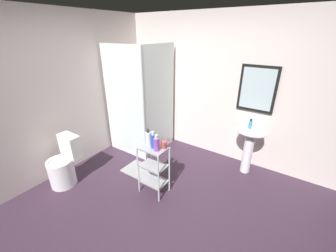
{
  "coord_description": "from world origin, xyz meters",
  "views": [
    {
      "loc": [
        1.33,
        -1.65,
        2.18
      ],
      "look_at": [
        -0.19,
        0.57,
        0.96
      ],
      "focal_mm": 22.41,
      "sensor_mm": 36.0,
      "label": 1
    }
  ],
  "objects_px": {
    "hand_soap_bottle": "(250,124)",
    "rinse_cup": "(164,145)",
    "pedestal_sink": "(250,141)",
    "toilet": "(64,165)",
    "storage_cart": "(154,166)",
    "lotion_bottle_white": "(148,138)",
    "bath_mat": "(141,171)",
    "shampoo_bottle_blue": "(153,141)",
    "shower_stall": "(143,126)",
    "conditioner_bottle_purple": "(157,144)"
  },
  "relations": [
    {
      "from": "pedestal_sink",
      "to": "rinse_cup",
      "type": "xyz_separation_m",
      "value": [
        -0.84,
        -1.18,
        0.21
      ]
    },
    {
      "from": "rinse_cup",
      "to": "bath_mat",
      "type": "relative_size",
      "value": 0.16
    },
    {
      "from": "pedestal_sink",
      "to": "hand_soap_bottle",
      "type": "relative_size",
      "value": 5.22
    },
    {
      "from": "hand_soap_bottle",
      "to": "rinse_cup",
      "type": "relative_size",
      "value": 1.59
    },
    {
      "from": "storage_cart",
      "to": "conditioner_bottle_purple",
      "type": "bearing_deg",
      "value": -18.02
    },
    {
      "from": "toilet",
      "to": "storage_cart",
      "type": "xyz_separation_m",
      "value": [
        1.26,
        0.61,
        0.12
      ]
    },
    {
      "from": "hand_soap_bottle",
      "to": "lotion_bottle_white",
      "type": "bearing_deg",
      "value": -131.48
    },
    {
      "from": "shower_stall",
      "to": "pedestal_sink",
      "type": "distance_m",
      "value": 1.99
    },
    {
      "from": "hand_soap_bottle",
      "to": "bath_mat",
      "type": "relative_size",
      "value": 0.26
    },
    {
      "from": "shower_stall",
      "to": "storage_cart",
      "type": "bearing_deg",
      "value": -42.84
    },
    {
      "from": "storage_cart",
      "to": "bath_mat",
      "type": "height_order",
      "value": "storage_cart"
    },
    {
      "from": "storage_cart",
      "to": "lotion_bottle_white",
      "type": "xyz_separation_m",
      "value": [
        -0.11,
        0.03,
        0.41
      ]
    },
    {
      "from": "storage_cart",
      "to": "rinse_cup",
      "type": "xyz_separation_m",
      "value": [
        0.13,
        0.08,
        0.35
      ]
    },
    {
      "from": "hand_soap_bottle",
      "to": "shampoo_bottle_blue",
      "type": "bearing_deg",
      "value": -127.71
    },
    {
      "from": "hand_soap_bottle",
      "to": "lotion_bottle_white",
      "type": "relative_size",
      "value": 0.65
    },
    {
      "from": "shower_stall",
      "to": "toilet",
      "type": "bearing_deg",
      "value": -100.23
    },
    {
      "from": "shampoo_bottle_blue",
      "to": "rinse_cup",
      "type": "height_order",
      "value": "shampoo_bottle_blue"
    },
    {
      "from": "pedestal_sink",
      "to": "bath_mat",
      "type": "bearing_deg",
      "value": -145.21
    },
    {
      "from": "bath_mat",
      "to": "shower_stall",
      "type": "bearing_deg",
      "value": 126.95
    },
    {
      "from": "toilet",
      "to": "hand_soap_bottle",
      "type": "distance_m",
      "value": 2.92
    },
    {
      "from": "pedestal_sink",
      "to": "shampoo_bottle_blue",
      "type": "bearing_deg",
      "value": -127.68
    },
    {
      "from": "hand_soap_bottle",
      "to": "conditioner_bottle_purple",
      "type": "xyz_separation_m",
      "value": [
        -0.86,
        -1.24,
        -0.04
      ]
    },
    {
      "from": "pedestal_sink",
      "to": "toilet",
      "type": "bearing_deg",
      "value": -139.98
    },
    {
      "from": "storage_cart",
      "to": "lotion_bottle_white",
      "type": "height_order",
      "value": "lotion_bottle_white"
    },
    {
      "from": "lotion_bottle_white",
      "to": "bath_mat",
      "type": "distance_m",
      "value": 0.94
    },
    {
      "from": "storage_cart",
      "to": "shampoo_bottle_blue",
      "type": "distance_m",
      "value": 0.41
    },
    {
      "from": "toilet",
      "to": "storage_cart",
      "type": "bearing_deg",
      "value": 26.02
    },
    {
      "from": "lotion_bottle_white",
      "to": "shampoo_bottle_blue",
      "type": "bearing_deg",
      "value": -16.39
    },
    {
      "from": "storage_cart",
      "to": "hand_soap_bottle",
      "type": "height_order",
      "value": "hand_soap_bottle"
    },
    {
      "from": "pedestal_sink",
      "to": "toilet",
      "type": "xyz_separation_m",
      "value": [
        -2.23,
        -1.87,
        -0.26
      ]
    },
    {
      "from": "toilet",
      "to": "bath_mat",
      "type": "distance_m",
      "value": 1.2
    },
    {
      "from": "conditioner_bottle_purple",
      "to": "bath_mat",
      "type": "relative_size",
      "value": 0.38
    },
    {
      "from": "shower_stall",
      "to": "toilet",
      "type": "xyz_separation_m",
      "value": [
        -0.28,
        -1.52,
        -0.15
      ]
    },
    {
      "from": "toilet",
      "to": "storage_cart",
      "type": "distance_m",
      "value": 1.4
    },
    {
      "from": "storage_cart",
      "to": "bath_mat",
      "type": "bearing_deg",
      "value": 152.91
    },
    {
      "from": "conditioner_bottle_purple",
      "to": "rinse_cup",
      "type": "height_order",
      "value": "conditioner_bottle_purple"
    },
    {
      "from": "shower_stall",
      "to": "rinse_cup",
      "type": "distance_m",
      "value": 1.42
    },
    {
      "from": "shampoo_bottle_blue",
      "to": "hand_soap_bottle",
      "type": "bearing_deg",
      "value": 52.29
    },
    {
      "from": "pedestal_sink",
      "to": "rinse_cup",
      "type": "distance_m",
      "value": 1.46
    },
    {
      "from": "shampoo_bottle_blue",
      "to": "rinse_cup",
      "type": "distance_m",
      "value": 0.16
    },
    {
      "from": "conditioner_bottle_purple",
      "to": "rinse_cup",
      "type": "xyz_separation_m",
      "value": [
        0.04,
        0.11,
        -0.05
      ]
    },
    {
      "from": "hand_soap_bottle",
      "to": "shampoo_bottle_blue",
      "type": "relative_size",
      "value": 0.63
    },
    {
      "from": "storage_cart",
      "to": "conditioner_bottle_purple",
      "type": "xyz_separation_m",
      "value": [
        0.08,
        -0.03,
        0.4
      ]
    },
    {
      "from": "hand_soap_bottle",
      "to": "conditioner_bottle_purple",
      "type": "relative_size",
      "value": 0.68
    },
    {
      "from": "hand_soap_bottle",
      "to": "bath_mat",
      "type": "distance_m",
      "value": 1.93
    },
    {
      "from": "hand_soap_bottle",
      "to": "rinse_cup",
      "type": "distance_m",
      "value": 1.4
    },
    {
      "from": "shower_stall",
      "to": "pedestal_sink",
      "type": "xyz_separation_m",
      "value": [
        1.95,
        0.35,
        0.12
      ]
    },
    {
      "from": "storage_cart",
      "to": "shampoo_bottle_blue",
      "type": "relative_size",
      "value": 3.0
    },
    {
      "from": "toilet",
      "to": "lotion_bottle_white",
      "type": "relative_size",
      "value": 3.19
    },
    {
      "from": "rinse_cup",
      "to": "hand_soap_bottle",
      "type": "bearing_deg",
      "value": 54.37
    }
  ]
}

